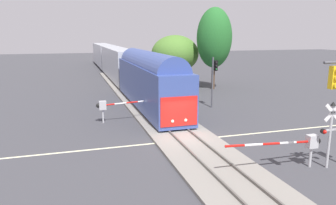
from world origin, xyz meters
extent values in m
plane|color=#3D3D42|center=(0.00, 0.00, 0.00)|extent=(220.00, 220.00, 0.00)
cube|color=beige|center=(0.00, 0.00, 0.00)|extent=(44.00, 0.20, 0.01)
cube|color=gray|center=(0.00, 0.00, 0.09)|extent=(4.40, 80.00, 0.18)
cube|color=#56514C|center=(-0.72, 0.00, 0.25)|extent=(0.10, 80.00, 0.14)
cube|color=#56514C|center=(0.72, 0.00, 0.25)|extent=(0.10, 80.00, 0.14)
cube|color=#384C93|center=(0.00, 10.59, 2.27)|extent=(3.00, 18.25, 3.90)
cube|color=red|center=(0.00, 1.45, 1.69)|extent=(2.76, 0.08, 2.15)
cylinder|color=#384C93|center=(0.00, 10.59, 4.10)|extent=(2.76, 16.42, 2.76)
sphere|color=#F4F2CC|center=(-0.50, 1.44, 1.00)|extent=(0.24, 0.24, 0.24)
sphere|color=#F4F2CC|center=(0.50, 1.44, 1.00)|extent=(0.24, 0.24, 0.24)
cube|color=#B7BCC6|center=(0.00, 31.50, 2.62)|extent=(3.00, 21.77, 4.60)
cube|color=black|center=(1.51, 31.50, 2.92)|extent=(0.04, 19.60, 0.90)
cube|color=#193899|center=(1.52, 31.50, 1.47)|extent=(0.04, 20.03, 0.36)
cube|color=#B7BCC6|center=(0.00, 54.18, 2.62)|extent=(3.00, 21.77, 4.60)
cube|color=black|center=(1.51, 54.18, 2.92)|extent=(0.04, 19.60, 0.90)
cube|color=#193899|center=(1.52, 54.18, 1.47)|extent=(0.04, 20.03, 0.36)
cylinder|color=#B7B7BC|center=(4.91, -6.14, 0.55)|extent=(0.14, 0.14, 1.10)
cube|color=#B7B7BC|center=(4.91, -6.14, 1.45)|extent=(0.56, 0.40, 0.70)
sphere|color=black|center=(5.26, -6.14, 1.45)|extent=(0.36, 0.36, 0.36)
cylinder|color=red|center=(4.41, -6.14, 1.47)|extent=(1.02, 0.12, 0.17)
cylinder|color=white|center=(3.39, -6.14, 1.52)|extent=(1.02, 0.12, 0.17)
cylinder|color=red|center=(2.37, -6.14, 1.57)|extent=(1.02, 0.12, 0.17)
cylinder|color=white|center=(1.36, -6.14, 1.62)|extent=(1.02, 0.12, 0.17)
cylinder|color=red|center=(0.34, -6.14, 1.67)|extent=(1.02, 0.12, 0.17)
sphere|color=red|center=(-0.17, -6.14, 1.70)|extent=(0.14, 0.14, 0.14)
cylinder|color=#B2B2B7|center=(5.72, -6.49, 1.71)|extent=(0.14, 0.14, 3.42)
cube|color=white|center=(5.72, -6.51, 3.07)|extent=(0.98, 0.05, 0.98)
cube|color=white|center=(5.72, -6.51, 3.07)|extent=(0.98, 0.05, 0.98)
cube|color=#B2B2B7|center=(5.72, -6.49, 2.12)|extent=(1.10, 0.08, 0.08)
cylinder|color=black|center=(5.17, -6.59, 2.12)|extent=(0.26, 0.18, 0.26)
sphere|color=red|center=(5.17, -6.69, 2.12)|extent=(0.20, 0.20, 0.20)
cone|color=black|center=(5.72, -6.49, 3.54)|extent=(0.28, 0.28, 0.22)
cylinder|color=#B7B7BC|center=(-4.91, 6.14, 0.55)|extent=(0.14, 0.14, 1.10)
cube|color=#B7B7BC|center=(-4.91, 6.14, 1.45)|extent=(0.56, 0.40, 0.70)
sphere|color=black|center=(-5.26, 6.14, 1.45)|extent=(0.36, 0.36, 0.36)
cylinder|color=red|center=(-4.43, 6.14, 1.47)|extent=(0.97, 0.12, 0.16)
cylinder|color=white|center=(-3.47, 6.14, 1.51)|extent=(0.97, 0.12, 0.16)
cylinder|color=red|center=(-2.51, 6.14, 1.55)|extent=(0.97, 0.12, 0.16)
cylinder|color=white|center=(-1.54, 6.14, 1.59)|extent=(0.97, 0.12, 0.16)
cylinder|color=red|center=(-0.58, 6.14, 1.63)|extent=(0.97, 0.12, 0.16)
sphere|color=red|center=(-0.10, 6.14, 1.65)|extent=(0.14, 0.14, 0.14)
cylinder|color=#4C4C51|center=(5.88, 8.70, 2.46)|extent=(0.16, 0.16, 4.91)
cube|color=black|center=(6.16, 8.70, 4.11)|extent=(0.34, 0.26, 1.00)
sphere|color=#262626|center=(6.16, 8.55, 4.43)|extent=(0.20, 0.20, 0.20)
cylinder|color=black|center=(6.16, 8.52, 4.43)|extent=(0.24, 0.10, 0.24)
sphere|color=#262626|center=(6.16, 8.55, 4.11)|extent=(0.20, 0.20, 0.20)
cylinder|color=black|center=(6.16, 8.52, 4.11)|extent=(0.24, 0.10, 0.24)
sphere|color=green|center=(6.16, 8.55, 3.79)|extent=(0.20, 0.20, 0.20)
cylinder|color=black|center=(6.16, 8.52, 3.79)|extent=(0.24, 0.10, 0.24)
cube|color=gold|center=(3.67, -8.42, 5.22)|extent=(0.34, 0.26, 1.00)
sphere|color=#262626|center=(3.67, -8.57, 5.22)|extent=(0.20, 0.20, 0.20)
sphere|color=green|center=(3.67, -8.57, 4.90)|extent=(0.20, 0.20, 0.20)
cylinder|color=gold|center=(3.67, -8.60, 4.90)|extent=(0.24, 0.10, 0.24)
cylinder|color=#4C3828|center=(10.61, 18.78, 1.89)|extent=(0.44, 0.44, 3.78)
ellipsoid|color=#236628|center=(10.61, 18.78, 6.63)|extent=(4.50, 4.50, 7.61)
cylinder|color=#4C3828|center=(6.65, 22.79, 1.27)|extent=(0.62, 0.62, 2.55)
ellipsoid|color=#4C7A2D|center=(6.65, 22.79, 4.45)|extent=(6.49, 6.49, 5.06)
camera|label=1|loc=(-7.18, -19.53, 7.04)|focal=34.32mm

